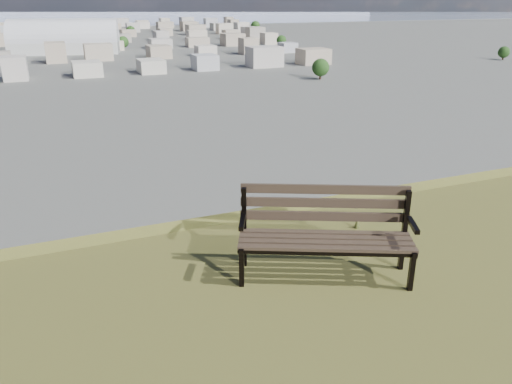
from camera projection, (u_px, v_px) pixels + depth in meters
name	position (u px, v px, depth m)	size (l,w,h in m)	color
park_bench	(325.00, 228.00, 5.47)	(1.95, 1.33, 0.98)	#413426
arena	(66.00, 43.00, 264.42)	(57.85, 32.77, 23.02)	silver
city_blocks	(46.00, 34.00, 351.20)	(395.00, 361.00, 7.00)	beige
bay_water	(42.00, 16.00, 788.52)	(2400.00, 700.00, 0.12)	#9BA9C5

